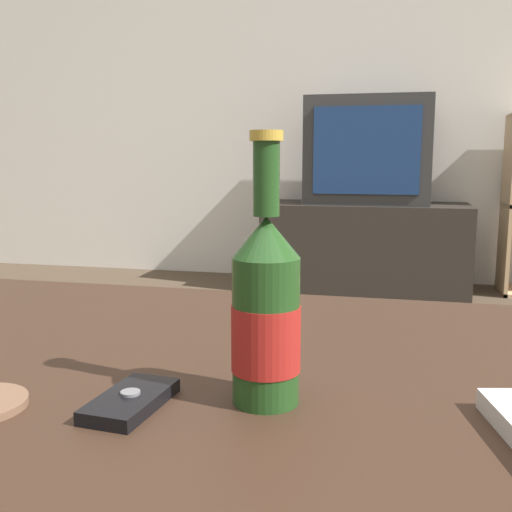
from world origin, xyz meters
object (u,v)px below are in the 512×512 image
object	(u,v)px
television	(368,151)
cell_phone	(130,401)
tv_stand	(365,247)
beer_bottle	(266,312)

from	to	relation	value
television	cell_phone	world-z (taller)	television
tv_stand	cell_phone	bearing A→B (deg)	-91.94
tv_stand	cell_phone	size ratio (longest dim) A/B	9.59
beer_bottle	cell_phone	size ratio (longest dim) A/B	2.38
cell_phone	television	bearing A→B (deg)	93.13
tv_stand	television	bearing A→B (deg)	-90.00
tv_stand	cell_phone	xyz separation A→B (m)	(-0.10, -2.81, 0.25)
television	beer_bottle	world-z (taller)	television
television	cell_phone	size ratio (longest dim) A/B	5.73
beer_bottle	cell_phone	bearing A→B (deg)	-160.45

